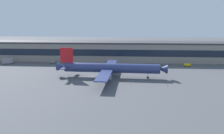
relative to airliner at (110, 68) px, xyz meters
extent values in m
plane|color=#4C4F54|center=(-10.60, 1.60, -5.27)|extent=(600.00, 600.00, 0.00)
cube|color=gray|center=(-10.60, 51.12, 1.65)|extent=(194.45, 19.59, 13.83)
cube|color=#38383D|center=(-10.60, 51.12, 9.16)|extent=(198.34, 19.98, 1.20)
cube|color=#192333|center=(-10.60, 41.27, 2.34)|extent=(190.56, 0.16, 4.98)
cylinder|color=navy|center=(0.93, -0.04, 0.02)|extent=(53.01, 7.40, 5.23)
cone|color=navy|center=(28.90, -1.19, 0.02)|extent=(4.91, 5.16, 4.97)
cone|color=navy|center=(-27.30, 1.12, 0.02)|extent=(5.94, 4.94, 4.71)
cube|color=red|center=(-24.47, 1.01, 6.82)|extent=(7.34, 0.80, 8.37)
cube|color=navy|center=(-23.74, 6.74, 0.80)|extent=(2.78, 9.51, 0.30)
cube|color=navy|center=(-24.21, -4.77, 0.80)|extent=(2.78, 9.51, 0.30)
cube|color=navy|center=(-0.47, 14.54, -0.51)|extent=(6.97, 24.01, 0.50)
cube|color=navy|center=(-1.67, -14.45, -0.51)|extent=(6.97, 24.01, 0.50)
cylinder|color=#99999E|center=(0.38, 10.93, -2.34)|extent=(4.43, 3.05, 2.88)
cylinder|color=#99999E|center=(-0.52, -10.93, -2.34)|extent=(4.43, 3.05, 2.88)
cylinder|color=black|center=(20.99, -0.86, -4.72)|extent=(1.12, 0.54, 1.10)
cylinder|color=slate|center=(20.99, -0.86, -3.11)|extent=(0.24, 0.24, 2.67)
cylinder|color=black|center=(-1.62, 2.42, -4.72)|extent=(1.12, 0.54, 1.10)
cylinder|color=slate|center=(-1.62, 2.42, -3.11)|extent=(0.24, 0.24, 2.67)
cylinder|color=black|center=(-1.81, -2.28, -4.72)|extent=(1.12, 0.54, 1.10)
cylinder|color=slate|center=(-1.81, -2.28, -3.11)|extent=(0.24, 0.24, 2.67)
cube|color=gray|center=(-44.92, 37.09, -4.17)|extent=(3.62, 2.04, 1.50)
cube|color=black|center=(-43.93, 37.08, -3.87)|extent=(1.28, 1.86, 0.38)
cylinder|color=black|center=(-43.65, 37.98, -4.92)|extent=(0.70, 0.31, 0.70)
cylinder|color=black|center=(-43.67, 36.18, -4.92)|extent=(0.70, 0.31, 0.70)
cylinder|color=black|center=(-46.17, 38.01, -4.92)|extent=(0.70, 0.31, 0.70)
cylinder|color=black|center=(-46.19, 36.21, -4.92)|extent=(0.70, 0.31, 0.70)
cube|color=gray|center=(-77.64, 32.48, -3.02)|extent=(7.48, 6.03, 3.80)
cube|color=black|center=(-75.96, 33.53, -2.26)|extent=(3.41, 3.37, 0.95)
cylinder|color=black|center=(-76.12, 34.81, -4.92)|extent=(0.75, 0.63, 0.70)
cylinder|color=black|center=(-74.88, 32.83, -4.92)|extent=(0.75, 0.63, 0.70)
cylinder|color=black|center=(-80.39, 32.13, -4.92)|extent=(0.75, 0.63, 0.70)
cylinder|color=black|center=(-79.15, 30.15, -4.92)|extent=(0.75, 0.63, 0.70)
cube|color=yellow|center=(51.12, 32.87, -4.17)|extent=(4.50, 2.14, 1.50)
cube|color=black|center=(52.33, 32.80, -3.87)|extent=(1.64, 1.83, 0.38)
cylinder|color=black|center=(52.71, 33.64, -4.92)|extent=(0.72, 0.34, 0.70)
cylinder|color=black|center=(52.61, 31.93, -4.92)|extent=(0.72, 0.34, 0.70)
cylinder|color=black|center=(49.63, 33.81, -4.92)|extent=(0.72, 0.34, 0.70)
cylinder|color=black|center=(49.54, 32.10, -4.92)|extent=(0.72, 0.34, 0.70)
cone|color=#F2590C|center=(-10.31, -17.47, -4.98)|extent=(0.45, 0.45, 0.57)
cone|color=#F2590C|center=(11.42, -13.26, -4.96)|extent=(0.49, 0.49, 0.61)
cone|color=#F2590C|center=(29.27, -14.45, -4.96)|extent=(0.49, 0.49, 0.62)
camera|label=1|loc=(9.24, -117.33, 25.88)|focal=34.82mm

